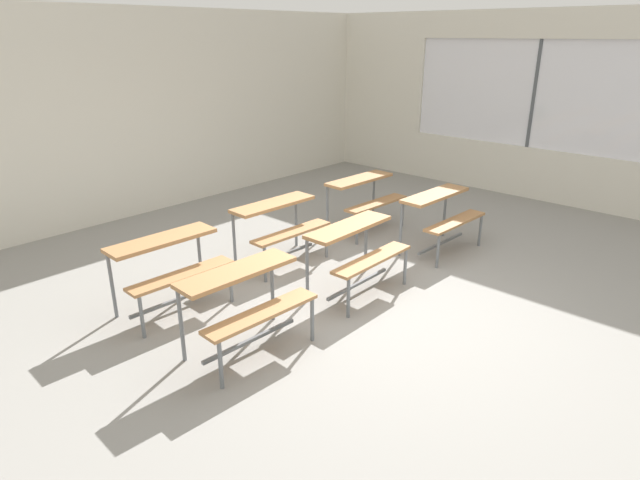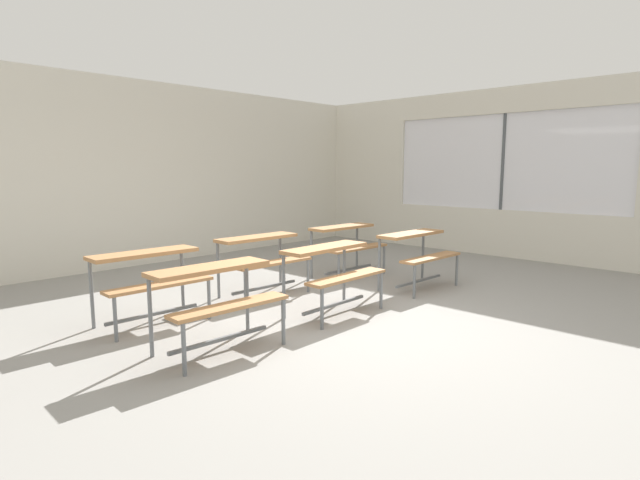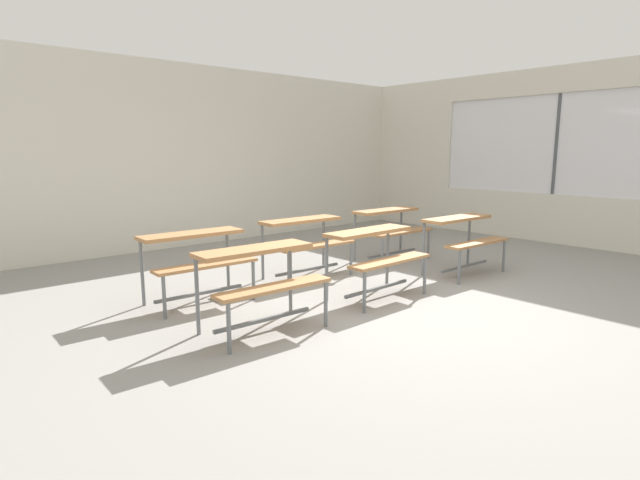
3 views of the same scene
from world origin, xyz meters
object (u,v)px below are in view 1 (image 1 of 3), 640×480
object	(u,v)px
desk_bench_r0c1	(357,243)
desk_bench_r1c0	(169,258)
desk_bench_r1c1	(280,218)
desk_bench_r1c2	(365,192)
desk_bench_r0c2	(442,209)
desk_bench_r0c0	(246,292)

from	to	relation	value
desk_bench_r0c1	desk_bench_r1c0	xyz separation A→B (m)	(-1.55, 1.12, 0.00)
desk_bench_r1c1	desk_bench_r1c2	size ratio (longest dim) A/B	0.99
desk_bench_r0c2	desk_bench_r0c0	bearing A→B (deg)	-178.48
desk_bench_r1c0	desk_bench_r0c0	bearing A→B (deg)	-86.97
desk_bench_r0c2	desk_bench_r1c2	world-z (taller)	same
desk_bench_r0c2	desk_bench_r1c2	distance (m)	1.19
desk_bench_r0c0	desk_bench_r1c1	xyz separation A→B (m)	(1.54, 1.20, 0.00)
desk_bench_r0c0	desk_bench_r1c1	distance (m)	1.95
desk_bench_r1c1	desk_bench_r0c2	bearing A→B (deg)	-35.05
desk_bench_r1c0	desk_bench_r1c1	bearing A→B (deg)	4.29
desk_bench_r1c2	desk_bench_r1c0	bearing A→B (deg)	-177.27
desk_bench_r0c1	desk_bench_r0c2	world-z (taller)	same
desk_bench_r0c2	desk_bench_r1c2	size ratio (longest dim) A/B	1.00
desk_bench_r1c0	desk_bench_r0c2	bearing A→B (deg)	-18.02
desk_bench_r0c0	desk_bench_r0c1	world-z (taller)	same
desk_bench_r0c0	desk_bench_r1c0	world-z (taller)	same
desk_bench_r0c2	desk_bench_r1c1	distance (m)	2.06
desk_bench_r1c0	desk_bench_r1c2	size ratio (longest dim) A/B	1.00
desk_bench_r0c1	desk_bench_r1c0	distance (m)	1.92
desk_bench_r0c0	desk_bench_r0c2	xyz separation A→B (m)	(3.19, -0.02, 0.00)
desk_bench_r0c2	desk_bench_r1c1	world-z (taller)	same
desk_bench_r1c0	desk_bench_r1c1	xyz separation A→B (m)	(1.56, 0.06, 0.00)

